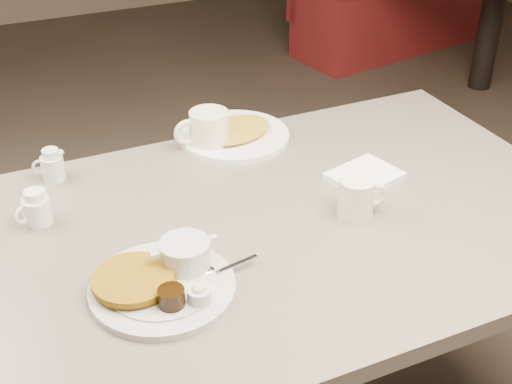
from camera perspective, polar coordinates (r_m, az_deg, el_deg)
name	(u,v)px	position (r m, az deg, el deg)	size (l,w,h in m)	color
diner_table	(260,284)	(1.60, 0.30, -7.64)	(1.50, 0.90, 0.75)	slate
main_plate	(163,278)	(1.33, -7.67, -7.06)	(0.34, 0.29, 0.07)	beige
coffee_mug_near	(357,197)	(1.52, 8.34, -0.39)	(0.12, 0.09, 0.09)	white
napkin	(365,176)	(1.67, 8.95, 1.28)	(0.19, 0.16, 0.02)	white
coffee_mug_far	(208,130)	(1.78, -4.01, 5.13)	(0.15, 0.11, 0.10)	white
creamer_left	(36,209)	(1.56, -17.69, -1.32)	(0.09, 0.06, 0.08)	white
creamer_right	(52,166)	(1.71, -16.47, 2.09)	(0.08, 0.07, 0.08)	silver
hash_plate	(235,134)	(1.84, -1.78, 4.82)	(0.37, 0.37, 0.04)	white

